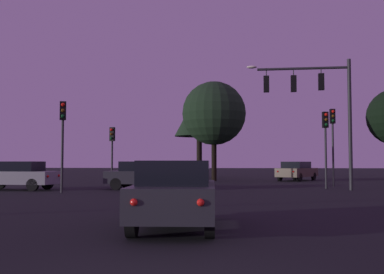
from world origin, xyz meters
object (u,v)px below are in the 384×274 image
Objects in this scene: traffic_signal_mast_arm at (317,98)px; car_crossing_right at (145,175)px; traffic_light_corner_right at (333,132)px; traffic_light_corner_left at (326,134)px; traffic_light_far_side at (63,128)px; traffic_light_median at (112,144)px; car_crossing_left at (17,175)px; car_far_lane at (297,171)px; tree_left_far at (214,113)px; car_nearside_lane at (176,193)px; tree_behind_sign at (199,113)px.

traffic_signal_mast_arm reaches higher than car_crossing_right.
traffic_light_corner_right is at bearing 20.16° from car_crossing_right.
traffic_light_corner_left is 14.19m from traffic_light_far_side.
traffic_signal_mast_arm is at bearing -17.90° from traffic_light_median.
traffic_light_median is at bearing 56.41° from car_crossing_left.
traffic_light_corner_left is 11.50m from car_far_lane.
traffic_light_far_side is at bearing -160.16° from traffic_light_corner_left.
traffic_signal_mast_arm is 1.58× the size of traffic_light_far_side.
tree_left_far is at bearing 74.66° from car_crossing_right.
car_nearside_lane is (6.97, -11.01, -2.33)m from traffic_light_far_side.
traffic_light_corner_left reaches higher than car_crossing_right.
tree_behind_sign is (-9.40, 14.99, 2.82)m from traffic_light_corner_right.
traffic_light_median is 15.71m from tree_behind_sign.
traffic_light_far_side is at bearing -102.29° from tree_behind_sign.
car_nearside_lane is at bearing -51.95° from car_crossing_left.
traffic_light_median is at bearing 167.60° from traffic_light_corner_left.
traffic_light_corner_left is 0.97× the size of traffic_light_far_side.
car_crossing_right is at bearing -94.45° from tree_behind_sign.
car_crossing_right is 13.03m from tree_left_far.
traffic_light_corner_right is at bearing 27.18° from traffic_light_far_side.
car_nearside_lane is 0.52× the size of tree_behind_sign.
traffic_signal_mast_arm is at bearing -67.14° from tree_behind_sign.
car_crossing_left is (-17.59, -5.17, -2.55)m from traffic_light_corner_right.
tree_left_far reaches higher than car_far_lane.
traffic_light_far_side reaches higher than traffic_light_median.
traffic_light_far_side reaches higher than traffic_light_corner_left.
tree_left_far is (-6.59, -0.99, 4.58)m from car_far_lane.
car_far_lane is at bearing 90.72° from traffic_light_corner_left.
traffic_signal_mast_arm is 2.30m from traffic_light_corner_left.
traffic_light_far_side is at bearing 122.34° from car_nearside_lane.
car_nearside_lane is at bearing -75.95° from car_crossing_right.
traffic_light_corner_right is 13.94m from traffic_light_median.
tree_behind_sign is (4.86, 22.31, 3.04)m from traffic_light_far_side.
traffic_light_median reaches higher than car_crossing_right.
traffic_light_corner_left is at bearing -56.76° from tree_left_far.
traffic_light_corner_right reaches higher than car_nearside_lane.
tree_behind_sign reaches higher than traffic_light_far_side.
tree_left_far is at bearing 134.57° from traffic_light_corner_right.
traffic_light_corner_right is at bearing -1.44° from traffic_light_median.
tree_behind_sign is (8.19, 20.16, 5.37)m from car_crossing_left.
tree_behind_sign reaches higher than traffic_light_corner_right.
traffic_light_corner_right is 9.19m from car_far_lane.
car_far_lane is (13.20, 16.09, -2.33)m from traffic_light_far_side.
car_nearside_lane is 26.50m from tree_left_far.
traffic_light_corner_right reaches higher than traffic_light_far_side.
tree_left_far is at bearing 49.79° from traffic_light_median.
tree_left_far is at bearing 52.47° from car_crossing_left.
traffic_light_corner_left reaches higher than car_far_lane.
tree_behind_sign is at bearing 143.26° from car_far_lane.
car_crossing_left is (-16.05, -1.52, -4.15)m from traffic_signal_mast_arm.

